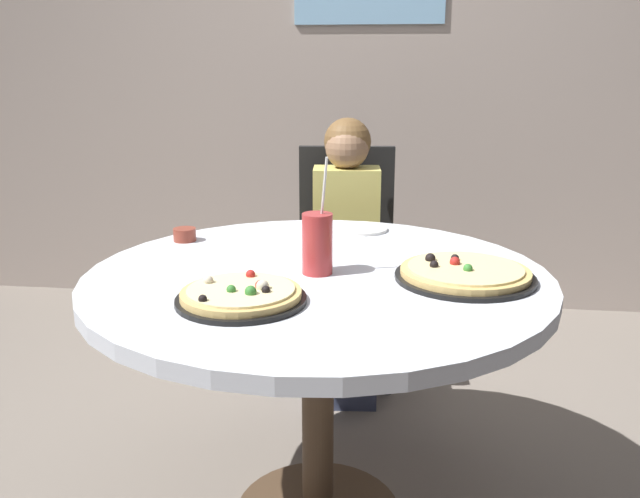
{
  "coord_description": "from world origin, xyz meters",
  "views": [
    {
      "loc": [
        0.21,
        -1.66,
        1.28
      ],
      "look_at": [
        0.0,
        0.05,
        0.8
      ],
      "focal_mm": 37.34,
      "sensor_mm": 36.0,
      "label": 1
    }
  ],
  "objects_px": {
    "pizza_cheese": "(465,273)",
    "soda_cup": "(319,243)",
    "dining_table": "(318,306)",
    "plate_small": "(360,229)",
    "sauce_bowl": "(185,235)",
    "pizza_veggie": "(241,295)",
    "chair_wooden": "(346,249)",
    "diner_child": "(346,273)"
  },
  "relations": [
    {
      "from": "pizza_veggie",
      "to": "plate_small",
      "type": "height_order",
      "value": "pizza_veggie"
    },
    {
      "from": "chair_wooden",
      "to": "sauce_bowl",
      "type": "distance_m",
      "value": 0.9
    },
    {
      "from": "dining_table",
      "to": "plate_small",
      "type": "height_order",
      "value": "plate_small"
    },
    {
      "from": "plate_small",
      "to": "chair_wooden",
      "type": "bearing_deg",
      "value": 99.39
    },
    {
      "from": "pizza_veggie",
      "to": "soda_cup",
      "type": "relative_size",
      "value": 0.99
    },
    {
      "from": "diner_child",
      "to": "plate_small",
      "type": "xyz_separation_m",
      "value": [
        0.08,
        -0.37,
        0.27
      ]
    },
    {
      "from": "diner_child",
      "to": "pizza_veggie",
      "type": "distance_m",
      "value": 1.13
    },
    {
      "from": "chair_wooden",
      "to": "sauce_bowl",
      "type": "bearing_deg",
      "value": -120.48
    },
    {
      "from": "soda_cup",
      "to": "sauce_bowl",
      "type": "distance_m",
      "value": 0.54
    },
    {
      "from": "soda_cup",
      "to": "pizza_veggie",
      "type": "bearing_deg",
      "value": -121.91
    },
    {
      "from": "soda_cup",
      "to": "chair_wooden",
      "type": "bearing_deg",
      "value": 90.61
    },
    {
      "from": "sauce_bowl",
      "to": "pizza_veggie",
      "type": "bearing_deg",
      "value": -59.67
    },
    {
      "from": "pizza_cheese",
      "to": "soda_cup",
      "type": "height_order",
      "value": "soda_cup"
    },
    {
      "from": "plate_small",
      "to": "soda_cup",
      "type": "bearing_deg",
      "value": -99.36
    },
    {
      "from": "diner_child",
      "to": "pizza_cheese",
      "type": "bearing_deg",
      "value": -66.46
    },
    {
      "from": "pizza_veggie",
      "to": "plate_small",
      "type": "xyz_separation_m",
      "value": [
        0.23,
        0.72,
        -0.01
      ]
    },
    {
      "from": "pizza_veggie",
      "to": "plate_small",
      "type": "bearing_deg",
      "value": 72.41
    },
    {
      "from": "diner_child",
      "to": "pizza_veggie",
      "type": "height_order",
      "value": "diner_child"
    },
    {
      "from": "dining_table",
      "to": "pizza_veggie",
      "type": "relative_size",
      "value": 4.04
    },
    {
      "from": "chair_wooden",
      "to": "diner_child",
      "type": "distance_m",
      "value": 0.19
    },
    {
      "from": "dining_table",
      "to": "pizza_cheese",
      "type": "xyz_separation_m",
      "value": [
        0.38,
        -0.02,
        0.11
      ]
    },
    {
      "from": "plate_small",
      "to": "diner_child",
      "type": "bearing_deg",
      "value": 101.76
    },
    {
      "from": "pizza_cheese",
      "to": "soda_cup",
      "type": "relative_size",
      "value": 1.16
    },
    {
      "from": "diner_child",
      "to": "soda_cup",
      "type": "height_order",
      "value": "diner_child"
    },
    {
      "from": "sauce_bowl",
      "to": "plate_small",
      "type": "height_order",
      "value": "sauce_bowl"
    },
    {
      "from": "dining_table",
      "to": "plate_small",
      "type": "xyz_separation_m",
      "value": [
        0.08,
        0.48,
        0.1
      ]
    },
    {
      "from": "plate_small",
      "to": "sauce_bowl",
      "type": "bearing_deg",
      "value": -159.03
    },
    {
      "from": "diner_child",
      "to": "soda_cup",
      "type": "relative_size",
      "value": 3.52
    },
    {
      "from": "dining_table",
      "to": "pizza_veggie",
      "type": "height_order",
      "value": "pizza_veggie"
    },
    {
      "from": "dining_table",
      "to": "chair_wooden",
      "type": "bearing_deg",
      "value": 90.44
    },
    {
      "from": "pizza_cheese",
      "to": "sauce_bowl",
      "type": "xyz_separation_m",
      "value": [
        -0.83,
        0.29,
        0.0
      ]
    },
    {
      "from": "diner_child",
      "to": "pizza_cheese",
      "type": "distance_m",
      "value": 0.98
    },
    {
      "from": "pizza_cheese",
      "to": "plate_small",
      "type": "xyz_separation_m",
      "value": [
        -0.3,
        0.49,
        -0.01
      ]
    },
    {
      "from": "soda_cup",
      "to": "plate_small",
      "type": "height_order",
      "value": "soda_cup"
    },
    {
      "from": "soda_cup",
      "to": "plate_small",
      "type": "xyz_separation_m",
      "value": [
        0.08,
        0.48,
        -0.08
      ]
    },
    {
      "from": "diner_child",
      "to": "soda_cup",
      "type": "bearing_deg",
      "value": -90.24
    },
    {
      "from": "dining_table",
      "to": "plate_small",
      "type": "bearing_deg",
      "value": 80.14
    },
    {
      "from": "soda_cup",
      "to": "sauce_bowl",
      "type": "bearing_deg",
      "value": 148.44
    },
    {
      "from": "dining_table",
      "to": "sauce_bowl",
      "type": "xyz_separation_m",
      "value": [
        -0.45,
        0.27,
        0.12
      ]
    },
    {
      "from": "pizza_veggie",
      "to": "plate_small",
      "type": "relative_size",
      "value": 1.69
    },
    {
      "from": "sauce_bowl",
      "to": "plate_small",
      "type": "xyz_separation_m",
      "value": [
        0.53,
        0.2,
        -0.02
      ]
    },
    {
      "from": "chair_wooden",
      "to": "diner_child",
      "type": "relative_size",
      "value": 0.88
    }
  ]
}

